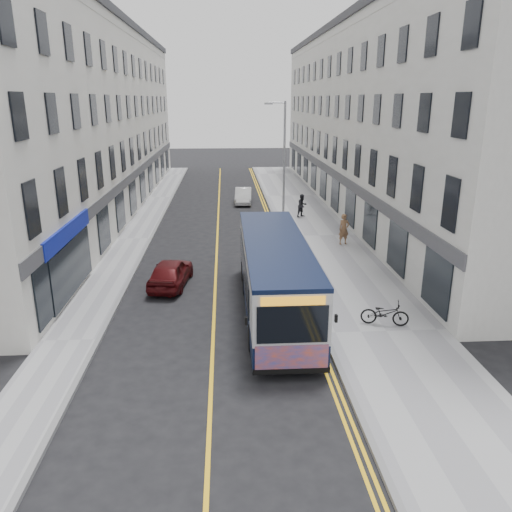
{
  "coord_description": "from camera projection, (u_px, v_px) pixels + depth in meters",
  "views": [
    {
      "loc": [
        0.52,
        -17.26,
        8.14
      ],
      "look_at": [
        1.82,
        3.37,
        1.6
      ],
      "focal_mm": 35.0,
      "sensor_mm": 36.0,
      "label": 1
    }
  ],
  "objects": [
    {
      "name": "ground",
      "position": [
        214.0,
        324.0,
        18.84
      ],
      "size": [
        140.0,
        140.0,
        0.0
      ],
      "primitive_type": "plane",
      "color": "black",
      "rests_on": "ground"
    },
    {
      "name": "pavement_east",
      "position": [
        319.0,
        236.0,
        30.62
      ],
      "size": [
        4.5,
        64.0,
        0.12
      ],
      "primitive_type": "cube",
      "color": "#999A9C",
      "rests_on": "ground"
    },
    {
      "name": "pavement_west",
      "position": [
        134.0,
        239.0,
        29.95
      ],
      "size": [
        2.0,
        64.0,
        0.12
      ],
      "primitive_type": "cube",
      "color": "#999A9C",
      "rests_on": "ground"
    },
    {
      "name": "kerb_east",
      "position": [
        283.0,
        237.0,
        30.48
      ],
      "size": [
        0.18,
        64.0,
        0.13
      ],
      "primitive_type": "cube",
      "color": "slate",
      "rests_on": "ground"
    },
    {
      "name": "kerb_west",
      "position": [
        151.0,
        239.0,
        30.0
      ],
      "size": [
        0.18,
        64.0,
        0.13
      ],
      "primitive_type": "cube",
      "color": "slate",
      "rests_on": "ground"
    },
    {
      "name": "road_centre_line",
      "position": [
        217.0,
        239.0,
        30.26
      ],
      "size": [
        0.12,
        64.0,
        0.01
      ],
      "primitive_type": "cube",
      "color": "yellow",
      "rests_on": "ground"
    },
    {
      "name": "road_dbl_yellow_inner",
      "position": [
        275.0,
        238.0,
        30.47
      ],
      "size": [
        0.1,
        64.0,
        0.01
      ],
      "primitive_type": "cube",
      "color": "yellow",
      "rests_on": "ground"
    },
    {
      "name": "road_dbl_yellow_outer",
      "position": [
        279.0,
        238.0,
        30.49
      ],
      "size": [
        0.1,
        64.0,
        0.01
      ],
      "primitive_type": "cube",
      "color": "yellow",
      "rests_on": "ground"
    },
    {
      "name": "terrace_east",
      "position": [
        369.0,
        121.0,
        37.55
      ],
      "size": [
        6.0,
        46.0,
        13.0
      ],
      "primitive_type": "cube",
      "color": "silver",
      "rests_on": "ground"
    },
    {
      "name": "terrace_west",
      "position": [
        93.0,
        122.0,
        36.33
      ],
      "size": [
        6.0,
        46.0,
        13.0
      ],
      "primitive_type": "cube",
      "color": "silver",
      "rests_on": "ground"
    },
    {
      "name": "streetlamp",
      "position": [
        283.0,
        162.0,
        31.09
      ],
      "size": [
        1.32,
        0.18,
        8.0
      ],
      "color": "#9C9EA5",
      "rests_on": "ground"
    },
    {
      "name": "city_bus",
      "position": [
        275.0,
        274.0,
        19.36
      ],
      "size": [
        2.4,
        10.26,
        2.98
      ],
      "color": "black",
      "rests_on": "ground"
    },
    {
      "name": "bicycle",
      "position": [
        385.0,
        313.0,
        18.38
      ],
      "size": [
        1.84,
        1.02,
        0.92
      ],
      "primitive_type": "imported",
      "rotation": [
        0.0,
        0.0,
        1.32
      ],
      "color": "black",
      "rests_on": "pavement_east"
    },
    {
      "name": "pedestrian_near",
      "position": [
        344.0,
        229.0,
        28.5
      ],
      "size": [
        0.72,
        0.56,
        1.77
      ],
      "primitive_type": "imported",
      "rotation": [
        0.0,
        0.0,
        0.23
      ],
      "color": "brown",
      "rests_on": "pavement_east"
    },
    {
      "name": "pedestrian_far",
      "position": [
        302.0,
        205.0,
        35.19
      ],
      "size": [
        0.99,
        0.95,
        1.61
      ],
      "primitive_type": "imported",
      "rotation": [
        0.0,
        0.0,
        0.6
      ],
      "color": "black",
      "rests_on": "pavement_east"
    },
    {
      "name": "car_white",
      "position": [
        243.0,
        196.0,
        40.37
      ],
      "size": [
        1.5,
        3.79,
        1.23
      ],
      "primitive_type": "imported",
      "rotation": [
        0.0,
        0.0,
        -0.06
      ],
      "color": "silver",
      "rests_on": "ground"
    },
    {
      "name": "car_maroon",
      "position": [
        171.0,
        272.0,
        22.53
      ],
      "size": [
        2.0,
        3.91,
        1.27
      ],
      "primitive_type": "imported",
      "rotation": [
        0.0,
        0.0,
        3.0
      ],
      "color": "#4C0C0F",
      "rests_on": "ground"
    }
  ]
}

